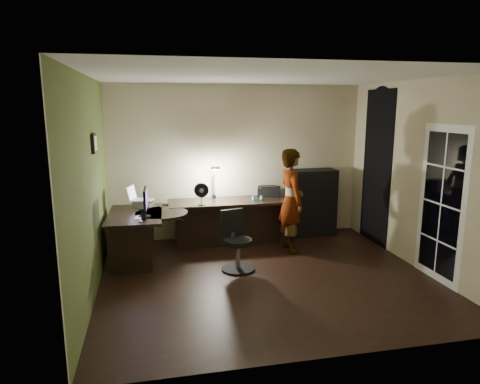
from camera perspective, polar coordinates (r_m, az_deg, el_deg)
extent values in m
cube|color=black|center=(6.06, 3.50, -11.25)|extent=(4.50, 4.00, 0.01)
cube|color=silver|center=(5.60, 3.85, 15.23)|extent=(4.50, 4.00, 0.01)
cube|color=#BCB28D|center=(7.61, -0.38, 4.03)|extent=(4.50, 0.01, 2.70)
cube|color=#BCB28D|center=(3.83, 11.72, -3.67)|extent=(4.50, 0.01, 2.70)
cube|color=#BCB28D|center=(5.53, -19.49, 0.54)|extent=(0.01, 4.00, 2.70)
cube|color=#BCB28D|center=(6.64, 22.77, 2.05)|extent=(0.01, 4.00, 2.70)
cube|color=#4B5D27|center=(5.52, -19.33, 0.55)|extent=(0.00, 4.00, 2.70)
cube|color=black|center=(7.60, 17.78, 3.10)|extent=(0.01, 0.90, 2.60)
cube|color=white|center=(6.25, 25.25, -1.51)|extent=(0.02, 0.92, 2.10)
cube|color=black|center=(5.90, -18.92, 6.14)|extent=(0.04, 0.30, 0.25)
cube|color=black|center=(6.70, -13.69, -5.89)|extent=(0.84, 1.31, 0.74)
cube|color=black|center=(7.35, -1.66, -4.00)|extent=(2.00, 0.70, 0.75)
cube|color=black|center=(7.91, 9.67, -1.35)|extent=(0.81, 0.42, 1.20)
cube|color=silver|center=(6.99, -12.85, -1.56)|extent=(0.32, 0.30, 0.11)
cube|color=silver|center=(6.95, -12.92, -0.12)|extent=(0.43, 0.41, 0.24)
cube|color=black|center=(6.36, -12.67, -1.95)|extent=(0.11, 0.46, 0.30)
ellipsoid|color=silver|center=(6.12, -13.13, -3.80)|extent=(0.07, 0.09, 0.03)
cube|color=black|center=(6.96, -10.41, -1.94)|extent=(0.11, 0.15, 0.01)
cube|color=black|center=(6.12, -7.81, -3.69)|extent=(0.10, 0.12, 0.01)
cylinder|color=black|center=(6.19, -12.76, -2.92)|extent=(0.09, 0.09, 0.18)
cube|color=silver|center=(6.36, -13.05, -3.32)|extent=(0.21, 0.26, 0.01)
cube|color=black|center=(6.94, -5.18, -0.26)|extent=(0.24, 0.15, 0.36)
cube|color=teal|center=(7.29, 2.33, -0.76)|extent=(0.20, 0.13, 0.09)
cube|color=black|center=(7.62, 3.90, 0.12)|extent=(0.48, 0.42, 0.18)
cube|color=black|center=(7.40, -3.51, 1.48)|extent=(0.20, 0.30, 0.61)
cube|color=black|center=(6.14, -0.28, -6.60)|extent=(0.59, 0.59, 0.86)
imported|color=#D8A88C|center=(6.92, 6.85, -1.12)|extent=(0.44, 0.62, 1.67)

